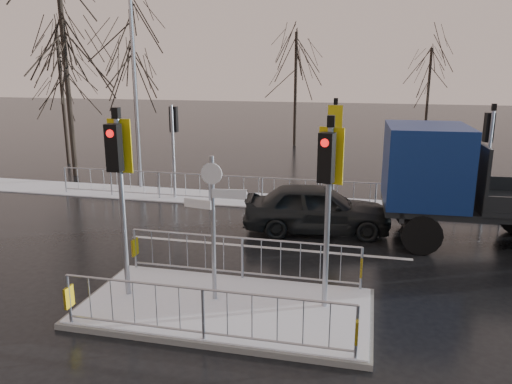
% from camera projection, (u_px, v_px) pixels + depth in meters
% --- Properties ---
extents(ground, '(120.00, 120.00, 0.00)m').
position_uv_depth(ground, '(226.00, 311.00, 10.38)').
color(ground, black).
rests_on(ground, ground).
extents(snow_verge, '(30.00, 2.00, 0.04)m').
position_uv_depth(snow_verge, '(292.00, 202.00, 18.49)').
color(snow_verge, white).
rests_on(snow_verge, ground).
extents(lane_markings, '(8.00, 11.38, 0.01)m').
position_uv_depth(lane_markings, '(221.00, 318.00, 10.06)').
color(lane_markings, silver).
rests_on(lane_markings, ground).
extents(traffic_island, '(6.00, 3.04, 4.15)m').
position_uv_depth(traffic_island, '(225.00, 293.00, 10.29)').
color(traffic_island, slate).
rests_on(traffic_island, ground).
extents(far_kerb_fixtures, '(18.00, 0.65, 3.83)m').
position_uv_depth(far_kerb_fixtures, '(298.00, 179.00, 17.70)').
color(far_kerb_fixtures, '#969AA3').
rests_on(far_kerb_fixtures, ground).
extents(car_far_lane, '(4.63, 2.39, 1.51)m').
position_uv_depth(car_far_lane, '(317.00, 208.00, 15.11)').
color(car_far_lane, black).
rests_on(car_far_lane, ground).
extents(flatbed_truck, '(7.31, 2.91, 3.34)m').
position_uv_depth(flatbed_truck, '(462.00, 182.00, 13.97)').
color(flatbed_truck, black).
rests_on(flatbed_truck, ground).
extents(tree_near_a, '(4.75, 4.75, 8.97)m').
position_uv_depth(tree_near_a, '(63.00, 38.00, 21.56)').
color(tree_near_a, black).
rests_on(tree_near_a, ground).
extents(tree_near_b, '(4.00, 4.00, 7.55)m').
position_uv_depth(tree_near_b, '(134.00, 61.00, 22.66)').
color(tree_near_b, black).
rests_on(tree_near_b, ground).
extents(tree_near_c, '(3.50, 3.50, 6.61)m').
position_uv_depth(tree_near_c, '(60.00, 74.00, 24.76)').
color(tree_near_c, black).
rests_on(tree_near_c, ground).
extents(tree_far_a, '(3.75, 3.75, 7.08)m').
position_uv_depth(tree_far_a, '(296.00, 67.00, 30.38)').
color(tree_far_a, black).
rests_on(tree_far_a, ground).
extents(tree_far_b, '(3.25, 3.25, 6.14)m').
position_uv_depth(tree_far_b, '(429.00, 78.00, 30.66)').
color(tree_far_b, black).
rests_on(tree_far_b, ground).
extents(street_lamp_left, '(1.25, 0.18, 8.20)m').
position_uv_depth(street_lamp_left, '(136.00, 77.00, 19.65)').
color(street_lamp_left, '#969AA3').
rests_on(street_lamp_left, ground).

